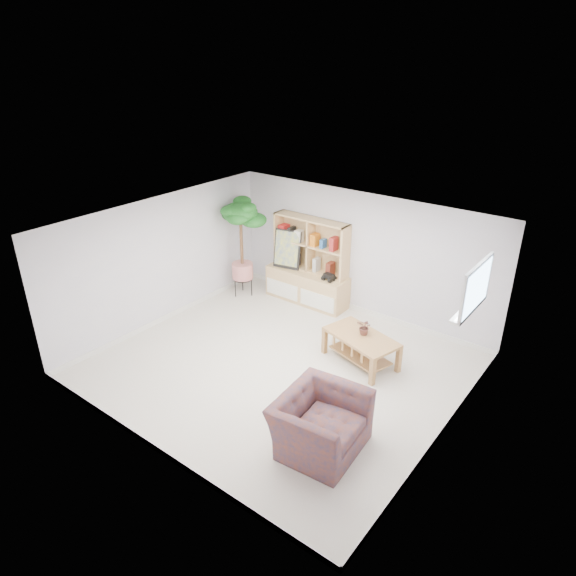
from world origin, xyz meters
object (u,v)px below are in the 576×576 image
Objects in this scene: storage_unit at (308,262)px; floor_tree at (242,248)px; armchair at (320,420)px; coffee_table at (361,349)px.

storage_unit is 0.84× the size of floor_tree.
floor_tree is (-1.25, -0.57, 0.16)m from storage_unit.
storage_unit is at bearing 24.28° from floor_tree.
floor_tree reaches higher than armchair.
coffee_table is 0.59× the size of floor_tree.
floor_tree is at bearing -176.70° from coffee_table.
coffee_table is 1.05× the size of armchair.
armchair is (0.59, -2.06, 0.18)m from coffee_table.
coffee_table is at bearing -12.75° from floor_tree.
floor_tree is at bearing -155.72° from storage_unit.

